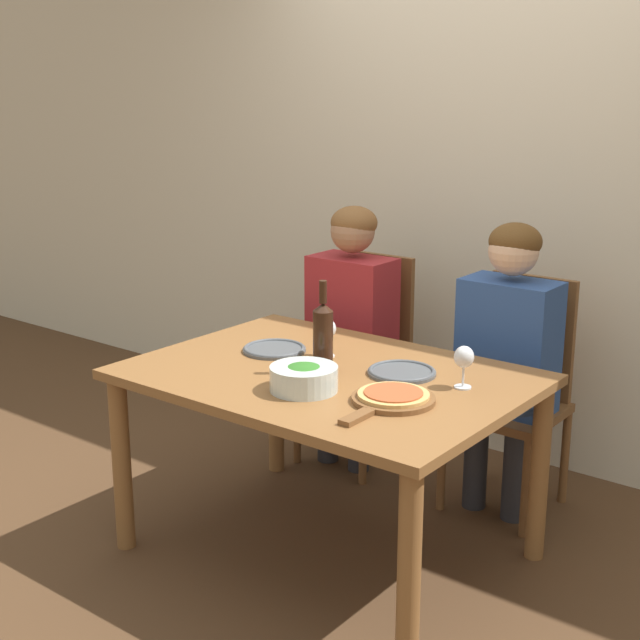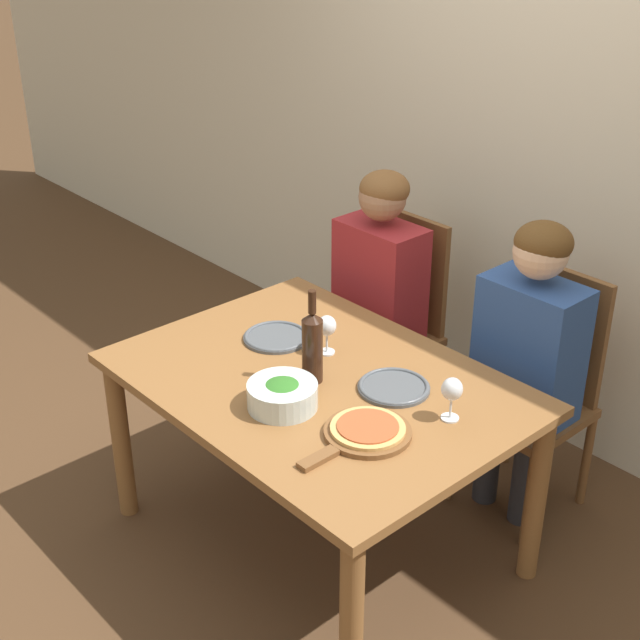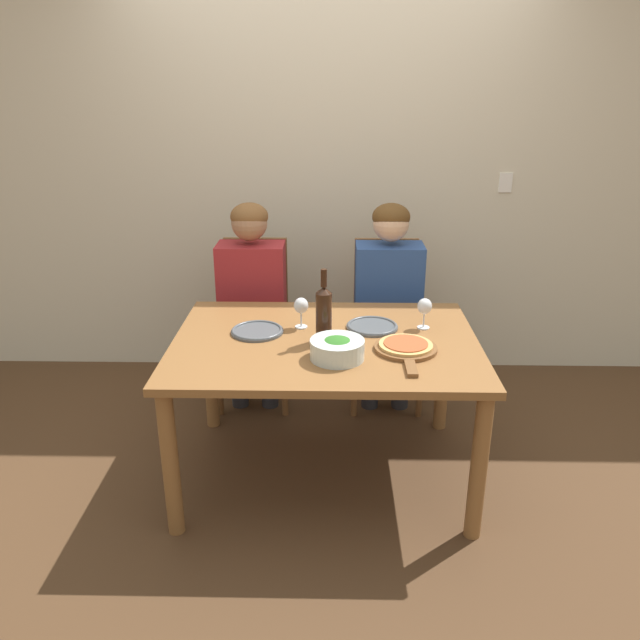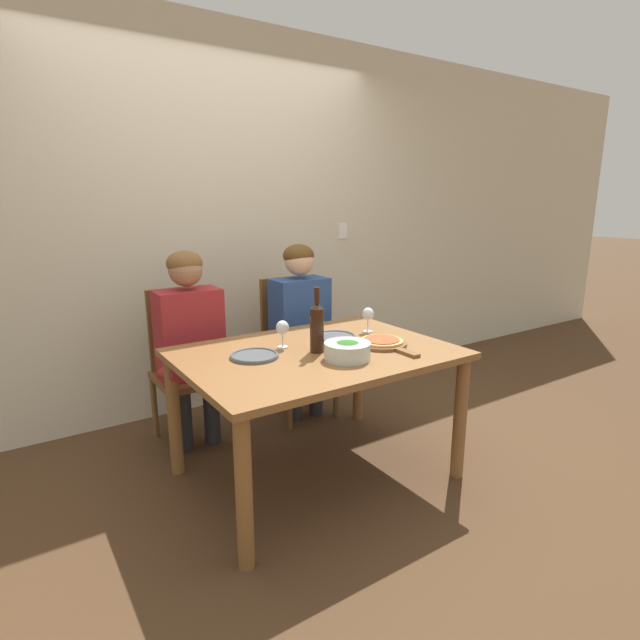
{
  "view_description": "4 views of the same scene",
  "coord_description": "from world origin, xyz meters",
  "px_view_note": "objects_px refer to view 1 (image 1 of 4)",
  "views": [
    {
      "loc": [
        1.87,
        -2.45,
        1.75
      ],
      "look_at": [
        -0.07,
        0.04,
        0.9
      ],
      "focal_mm": 50.0,
      "sensor_mm": 36.0,
      "label": 1
    },
    {
      "loc": [
        1.99,
        -1.78,
        2.33
      ],
      "look_at": [
        -0.1,
        0.09,
        0.89
      ],
      "focal_mm": 50.0,
      "sensor_mm": 36.0,
      "label": 2
    },
    {
      "loc": [
        0.03,
        -2.65,
        1.86
      ],
      "look_at": [
        -0.03,
        0.05,
        0.8
      ],
      "focal_mm": 35.0,
      "sensor_mm": 36.0,
      "label": 3
    },
    {
      "loc": [
        -1.38,
        -2.12,
        1.51
      ],
      "look_at": [
        0.12,
        0.14,
        0.85
      ],
      "focal_mm": 28.0,
      "sensor_mm": 36.0,
      "label": 4
    }
  ],
  "objects_px": {
    "chair_left": "(364,353)",
    "chair_right": "(516,387)",
    "wine_bottle": "(323,337)",
    "broccoli_bowl": "(304,378)",
    "pizza_on_board": "(392,398)",
    "wine_glass_left": "(327,330)",
    "dinner_plate_left": "(274,349)",
    "person_woman": "(350,313)",
    "dinner_plate_right": "(402,372)",
    "wine_glass_right": "(464,359)",
    "person_man": "(507,343)"
  },
  "relations": [
    {
      "from": "chair_left",
      "to": "chair_right",
      "type": "xyz_separation_m",
      "value": [
        0.78,
        0.0,
        0.0
      ]
    },
    {
      "from": "wine_bottle",
      "to": "broccoli_bowl",
      "type": "height_order",
      "value": "wine_bottle"
    },
    {
      "from": "pizza_on_board",
      "to": "wine_glass_left",
      "type": "xyz_separation_m",
      "value": [
        -0.48,
        0.27,
        0.09
      ]
    },
    {
      "from": "broccoli_bowl",
      "to": "dinner_plate_left",
      "type": "relative_size",
      "value": 0.95
    },
    {
      "from": "person_woman",
      "to": "pizza_on_board",
      "type": "bearing_deg",
      "value": -47.08
    },
    {
      "from": "chair_left",
      "to": "chair_right",
      "type": "bearing_deg",
      "value": 0.0
    },
    {
      "from": "broccoli_bowl",
      "to": "dinner_plate_left",
      "type": "distance_m",
      "value": 0.47
    },
    {
      "from": "pizza_on_board",
      "to": "dinner_plate_left",
      "type": "bearing_deg",
      "value": 163.79
    },
    {
      "from": "pizza_on_board",
      "to": "wine_glass_left",
      "type": "bearing_deg",
      "value": 150.49
    },
    {
      "from": "broccoli_bowl",
      "to": "dinner_plate_right",
      "type": "distance_m",
      "value": 0.39
    },
    {
      "from": "dinner_plate_left",
      "to": "wine_glass_right",
      "type": "distance_m",
      "value": 0.81
    },
    {
      "from": "chair_right",
      "to": "wine_bottle",
      "type": "bearing_deg",
      "value": -112.6
    },
    {
      "from": "dinner_plate_left",
      "to": "pizza_on_board",
      "type": "bearing_deg",
      "value": -16.21
    },
    {
      "from": "person_woman",
      "to": "dinner_plate_right",
      "type": "bearing_deg",
      "value": -41.53
    },
    {
      "from": "person_woman",
      "to": "dinner_plate_left",
      "type": "relative_size",
      "value": 4.89
    },
    {
      "from": "broccoli_bowl",
      "to": "dinner_plate_right",
      "type": "relative_size",
      "value": 0.95
    },
    {
      "from": "broccoli_bowl",
      "to": "pizza_on_board",
      "type": "distance_m",
      "value": 0.32
    },
    {
      "from": "dinner_plate_right",
      "to": "wine_glass_right",
      "type": "xyz_separation_m",
      "value": [
        0.25,
        0.0,
        0.1
      ]
    },
    {
      "from": "person_man",
      "to": "broccoli_bowl",
      "type": "bearing_deg",
      "value": -107.77
    },
    {
      "from": "pizza_on_board",
      "to": "wine_glass_right",
      "type": "height_order",
      "value": "wine_glass_right"
    },
    {
      "from": "chair_right",
      "to": "wine_glass_left",
      "type": "relative_size",
      "value": 6.42
    },
    {
      "from": "wine_glass_right",
      "to": "dinner_plate_left",
      "type": "bearing_deg",
      "value": -174.75
    },
    {
      "from": "person_woman",
      "to": "wine_glass_left",
      "type": "relative_size",
      "value": 8.06
    },
    {
      "from": "wine_glass_left",
      "to": "dinner_plate_left",
      "type": "bearing_deg",
      "value": -160.94
    },
    {
      "from": "wine_bottle",
      "to": "dinner_plate_right",
      "type": "xyz_separation_m",
      "value": [
        0.23,
        0.17,
        -0.13
      ]
    },
    {
      "from": "chair_left",
      "to": "person_man",
      "type": "relative_size",
      "value": 0.8
    },
    {
      "from": "pizza_on_board",
      "to": "wine_glass_left",
      "type": "relative_size",
      "value": 2.78
    },
    {
      "from": "chair_right",
      "to": "person_woman",
      "type": "bearing_deg",
      "value": -171.51
    },
    {
      "from": "chair_left",
      "to": "broccoli_bowl",
      "type": "height_order",
      "value": "chair_left"
    },
    {
      "from": "broccoli_bowl",
      "to": "dinner_plate_left",
      "type": "xyz_separation_m",
      "value": [
        -0.38,
        0.28,
        -0.04
      ]
    },
    {
      "from": "person_woman",
      "to": "broccoli_bowl",
      "type": "distance_m",
      "value": 1.05
    },
    {
      "from": "person_woman",
      "to": "broccoli_bowl",
      "type": "xyz_separation_m",
      "value": [
        0.48,
        -0.93,
        0.04
      ]
    },
    {
      "from": "chair_right",
      "to": "wine_glass_left",
      "type": "height_order",
      "value": "chair_right"
    },
    {
      "from": "wine_bottle",
      "to": "wine_glass_left",
      "type": "xyz_separation_m",
      "value": [
        -0.11,
        0.17,
        -0.03
      ]
    },
    {
      "from": "wine_glass_left",
      "to": "chair_left",
      "type": "bearing_deg",
      "value": 114.19
    },
    {
      "from": "wine_glass_left",
      "to": "wine_bottle",
      "type": "bearing_deg",
      "value": -56.66
    },
    {
      "from": "broccoli_bowl",
      "to": "wine_glass_left",
      "type": "height_order",
      "value": "wine_glass_left"
    },
    {
      "from": "person_woman",
      "to": "wine_glass_left",
      "type": "height_order",
      "value": "person_woman"
    },
    {
      "from": "person_woman",
      "to": "wine_glass_right",
      "type": "xyz_separation_m",
      "value": [
        0.9,
        -0.58,
        0.1
      ]
    },
    {
      "from": "chair_left",
      "to": "person_woman",
      "type": "bearing_deg",
      "value": -90.0
    },
    {
      "from": "chair_right",
      "to": "broccoli_bowl",
      "type": "relative_size",
      "value": 4.12
    },
    {
      "from": "chair_right",
      "to": "wine_bottle",
      "type": "height_order",
      "value": "wine_bottle"
    },
    {
      "from": "wine_bottle",
      "to": "dinner_plate_left",
      "type": "xyz_separation_m",
      "value": [
        -0.32,
        0.1,
        -0.13
      ]
    },
    {
      "from": "dinner_plate_left",
      "to": "wine_glass_right",
      "type": "height_order",
      "value": "wine_glass_right"
    },
    {
      "from": "dinner_plate_right",
      "to": "wine_glass_right",
      "type": "height_order",
      "value": "wine_glass_right"
    },
    {
      "from": "pizza_on_board",
      "to": "wine_glass_right",
      "type": "bearing_deg",
      "value": 67.22
    },
    {
      "from": "person_man",
      "to": "dinner_plate_left",
      "type": "relative_size",
      "value": 4.89
    },
    {
      "from": "person_man",
      "to": "wine_bottle",
      "type": "height_order",
      "value": "person_man"
    },
    {
      "from": "wine_glass_right",
      "to": "broccoli_bowl",
      "type": "bearing_deg",
      "value": -139.59
    },
    {
      "from": "wine_bottle",
      "to": "wine_glass_right",
      "type": "relative_size",
      "value": 2.28
    }
  ]
}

